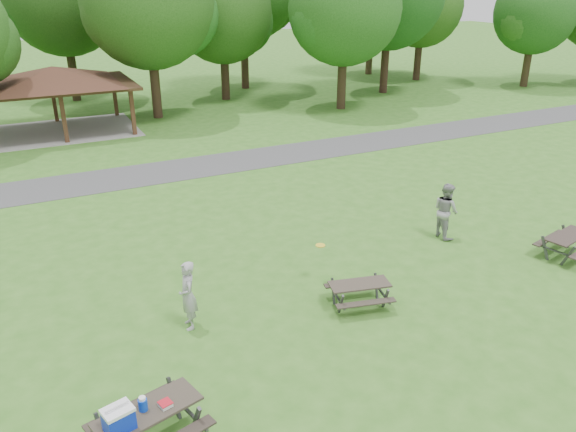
# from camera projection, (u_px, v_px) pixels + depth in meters

# --- Properties ---
(ground) EXTENTS (160.00, 160.00, 0.00)m
(ground) POSITION_uv_depth(u_px,v_px,m) (321.00, 320.00, 15.01)
(ground) COLOR #346C1F
(ground) RESTS_ON ground
(asphalt_path) EXTENTS (120.00, 3.20, 0.02)m
(asphalt_path) POSITION_uv_depth(u_px,v_px,m) (175.00, 170.00, 26.53)
(asphalt_path) COLOR #414144
(asphalt_path) RESTS_ON ground
(pavilion) EXTENTS (8.60, 7.01, 3.76)m
(pavilion) POSITION_uv_depth(u_px,v_px,m) (54.00, 79.00, 31.92)
(pavilion) COLOR #382414
(pavilion) RESTS_ON ground
(tree_row_e) EXTENTS (8.40, 8.00, 11.02)m
(tree_row_e) POSITION_uv_depth(u_px,v_px,m) (150.00, 6.00, 33.78)
(tree_row_e) COLOR #302015
(tree_row_e) RESTS_ON ground
(tree_row_f) EXTENTS (7.35, 7.00, 9.55)m
(tree_row_f) POSITION_uv_depth(u_px,v_px,m) (224.00, 16.00, 39.48)
(tree_row_f) COLOR black
(tree_row_f) RESTS_ON ground
(tree_row_g) EXTENTS (7.77, 7.40, 10.25)m
(tree_row_g) POSITION_uv_depth(u_px,v_px,m) (345.00, 11.00, 36.39)
(tree_row_g) COLOR black
(tree_row_g) RESTS_ON ground
(tree_row_i) EXTENTS (7.14, 6.80, 9.52)m
(tree_row_i) POSITION_uv_depth(u_px,v_px,m) (423.00, 8.00, 47.21)
(tree_row_i) COLOR black
(tree_row_i) RESTS_ON ground
(tree_row_j) EXTENTS (6.72, 6.40, 8.96)m
(tree_row_j) POSITION_uv_depth(u_px,v_px,m) (535.00, 15.00, 44.44)
(tree_row_j) COLOR black
(tree_row_j) RESTS_ON ground
(tree_deep_b) EXTENTS (8.40, 8.00, 11.13)m
(tree_deep_b) POSITION_uv_depth(u_px,v_px,m) (64.00, 0.00, 38.70)
(tree_deep_b) COLOR black
(tree_deep_b) RESTS_ON ground
(picnic_table_near) EXTENTS (2.38, 2.09, 1.41)m
(picnic_table_near) POSITION_uv_depth(u_px,v_px,m) (139.00, 418.00, 10.58)
(picnic_table_near) COLOR #312B23
(picnic_table_near) RESTS_ON ground
(picnic_table_middle) EXTENTS (1.93, 1.68, 0.72)m
(picnic_table_middle) POSITION_uv_depth(u_px,v_px,m) (359.00, 289.00, 15.47)
(picnic_table_middle) COLOR #332B24
(picnic_table_middle) RESTS_ON ground
(picnic_table_far) EXTENTS (2.08, 1.81, 0.78)m
(picnic_table_far) POSITION_uv_depth(u_px,v_px,m) (568.00, 240.00, 18.20)
(picnic_table_far) COLOR #2C2420
(picnic_table_far) RESTS_ON ground
(frisbee_in_flight) EXTENTS (0.37, 0.37, 0.02)m
(frisbee_in_flight) POSITION_uv_depth(u_px,v_px,m) (320.00, 245.00, 16.50)
(frisbee_in_flight) COLOR yellow
(frisbee_in_flight) RESTS_ON ground
(frisbee_thrower) EXTENTS (0.52, 0.73, 1.88)m
(frisbee_thrower) POSITION_uv_depth(u_px,v_px,m) (188.00, 295.00, 14.37)
(frisbee_thrower) COLOR #9B9B9E
(frisbee_thrower) RESTS_ON ground
(frisbee_catcher) EXTENTS (0.80, 1.00, 1.97)m
(frisbee_catcher) POSITION_uv_depth(u_px,v_px,m) (446.00, 211.00, 19.43)
(frisbee_catcher) COLOR gray
(frisbee_catcher) RESTS_ON ground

